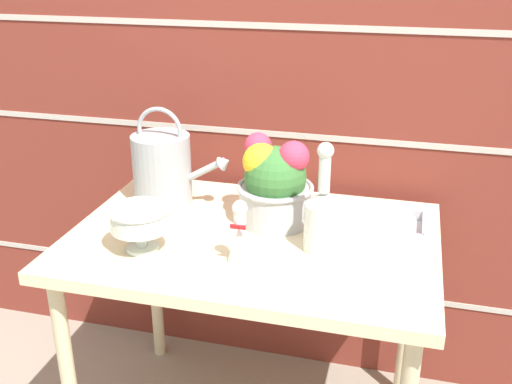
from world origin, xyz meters
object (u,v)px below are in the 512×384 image
Objects in this scene: watering_can at (163,168)px; figurine_vase at (240,239)px; flower_planter at (274,184)px; crystal_pedestal_bowl at (140,220)px; glass_decanter at (323,216)px; wire_tray at (378,226)px.

watering_can is 1.82× the size of figurine_vase.
flower_planter is 1.47× the size of figurine_vase.
crystal_pedestal_bowl is at bearing 178.34° from figurine_vase.
crystal_pedestal_bowl is at bearing -165.23° from glass_decanter.
flower_planter is 0.22m from glass_decanter.
figurine_vase is 0.69× the size of wire_tray.
figurine_vase is at bearing -95.28° from flower_planter.
crystal_pedestal_bowl reaches higher than wire_tray.
watering_can is 0.58m from glass_decanter.
flower_planter is (0.38, -0.05, 0.00)m from watering_can.
crystal_pedestal_bowl is (0.07, -0.33, -0.03)m from watering_can.
figurine_vase is (0.35, -0.33, -0.04)m from watering_can.
glass_decanter is at bearing -40.81° from flower_planter.
watering_can is 1.93× the size of crystal_pedestal_bowl.
glass_decanter is (0.55, -0.20, -0.02)m from watering_can.
flower_planter reaches higher than wire_tray.
watering_can is at bearing 101.84° from crystal_pedestal_bowl.
flower_planter is at bearing 41.11° from crystal_pedestal_bowl.
flower_planter reaches higher than crystal_pedestal_bowl.
glass_decanter is 0.24m from figurine_vase.
figurine_vase reaches higher than crystal_pedestal_bowl.
crystal_pedestal_bowl is at bearing -138.89° from flower_planter.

